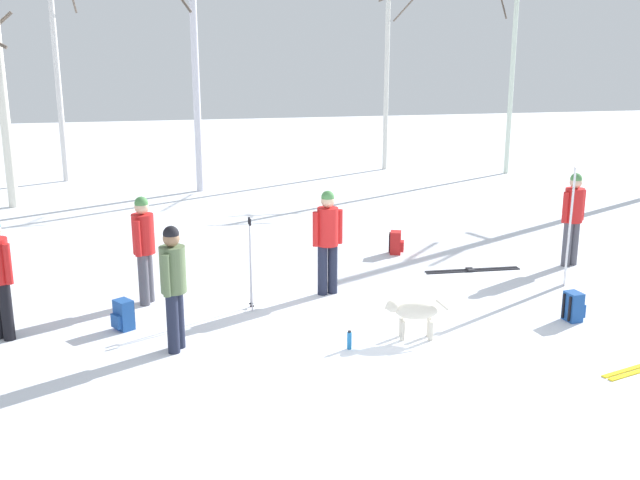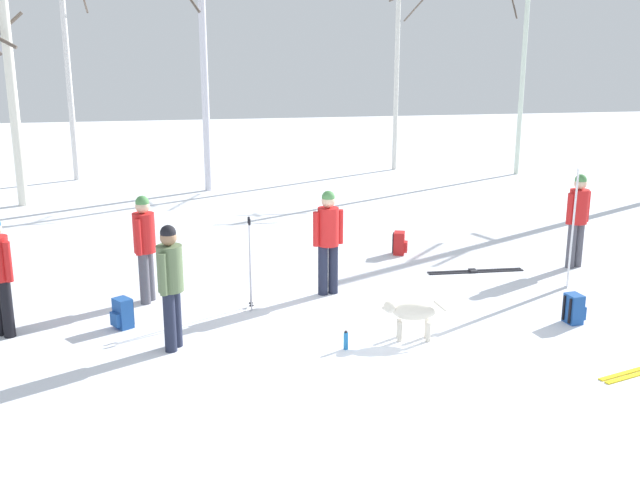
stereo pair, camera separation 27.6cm
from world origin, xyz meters
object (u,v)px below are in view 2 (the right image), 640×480
Objects in this scene: birch_tree_3 at (398,34)px; ski_poles_0 at (250,261)px; backpack_2 at (400,243)px; water_bottle_0 at (346,341)px; birch_tree_2 at (202,40)px; backpack_0 at (123,313)px; birch_tree_4 at (523,65)px; person_2 at (578,215)px; ski_pair_planted_0 at (573,230)px; person_1 at (145,242)px; birch_tree_1 at (66,41)px; person_0 at (171,279)px; birch_tree_0 at (9,67)px; dog at (411,313)px; backpack_1 at (574,309)px; person_4 at (328,236)px; ski_pair_lying_1 at (475,271)px.

ski_poles_0 is at bearing -115.19° from birch_tree_3.
backpack_2 is 0.06× the size of birch_tree_3.
backpack_2 is 4.76m from water_bottle_0.
backpack_0 is at bearing -98.87° from birch_tree_2.
birch_tree_4 is (7.93, 12.26, 3.13)m from water_bottle_0.
ski_pair_planted_0 is (-0.69, -1.11, 0.03)m from person_2.
birch_tree_2 reaches higher than backpack_2.
birch_tree_3 is 3.84m from birch_tree_4.
birch_tree_1 is at bearing 102.44° from person_1.
water_bottle_0 is (2.27, -0.43, -0.86)m from person_0.
person_0 is 0.22× the size of birch_tree_2.
birch_tree_2 reaches higher than birch_tree_4.
birch_tree_0 reaches higher than backpack_2.
person_0 is 3.90× the size of backpack_2.
birch_tree_0 is 11.15m from birch_tree_3.
ski_pair_planted_0 reaches higher than water_bottle_0.
person_1 is at bearing -77.56° from birch_tree_1.
ski_poles_0 is 13.62m from birch_tree_3.
water_bottle_0 is (-4.88, -2.96, -0.86)m from person_2.
person_2 is 11.25m from birch_tree_3.
water_bottle_0 is 0.03× the size of birch_tree_3.
backpack_0 is at bearing 156.00° from water_bottle_0.
dog reaches higher than backpack_2.
birch_tree_2 is at bearing 120.62° from ski_pair_planted_0.
birch_tree_4 is (6.98, 12.07, 2.87)m from dog.
backpack_1 is 0.07× the size of birch_tree_4.
ski_pair_planted_0 is 7.25m from backpack_0.
person_4 is 0.22× the size of birch_tree_2.
birch_tree_2 reaches higher than ski_pair_lying_1.
ski_pair_lying_1 is at bearing -38.64° from birch_tree_0.
person_4 is at bearing 110.02° from dog.
backpack_0 is (-0.31, -1.07, -0.77)m from person_1.
dog is 12.61m from birch_tree_0.
person_0 is at bearing -160.59° from person_2.
birch_tree_4 reaches higher than ski_pair_lying_1.
person_1 is 0.28× the size of birch_tree_4.
ski_pair_planted_0 is 4.61× the size of backpack_0.
birch_tree_2 is (-4.45, 8.36, 3.97)m from ski_pair_lying_1.
person_0 is 11.35m from birch_tree_2.
person_1 reaches higher than dog.
person_1 is at bearing 101.99° from person_0.
person_2 is 0.84× the size of ski_pair_planted_0.
person_2 reaches higher than backpack_1.
backpack_1 is at bearing -65.81° from birch_tree_2.
person_0 reaches higher than water_bottle_0.
person_2 is 4.74m from person_4.
birch_tree_2 is at bearing 114.19° from backpack_1.
ski_pair_lying_1 is at bearing 53.77° from dog.
ski_pair_planted_0 is at bearing 0.53° from ski_poles_0.
birch_tree_3 is (0.32, 11.89, 3.15)m from ski_pair_planted_0.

